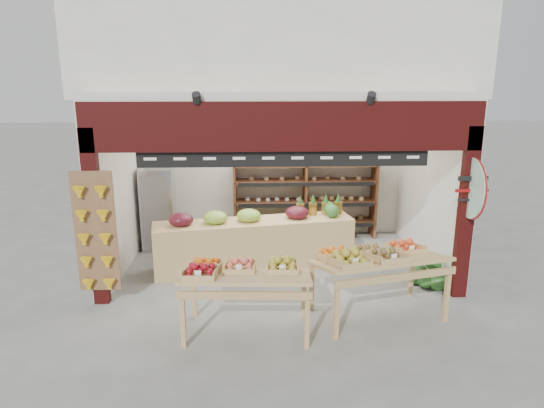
{
  "coord_description": "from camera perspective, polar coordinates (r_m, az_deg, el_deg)",
  "views": [
    {
      "loc": [
        -0.46,
        -7.92,
        3.32
      ],
      "look_at": [
        -0.13,
        -0.2,
        1.3
      ],
      "focal_mm": 32.0,
      "sensor_mm": 36.0,
      "label": 1
    }
  ],
  "objects": [
    {
      "name": "shop_structure",
      "position": [
        9.57,
        0.34,
        18.27
      ],
      "size": [
        6.36,
        5.12,
        5.4
      ],
      "color": "white",
      "rests_on": "ground"
    },
    {
      "name": "ground",
      "position": [
        8.6,
        0.83,
        -8.03
      ],
      "size": [
        60.0,
        60.0,
        0.0
      ],
      "primitive_type": "plane",
      "color": "slate",
      "rests_on": "ground"
    },
    {
      "name": "display_table_right",
      "position": [
        6.96,
        11.88,
        -6.21
      ],
      "size": [
        1.97,
        1.4,
        1.12
      ],
      "color": "tan",
      "rests_on": "ground"
    },
    {
      "name": "refrigerator",
      "position": [
        9.84,
        -13.21,
        -0.49
      ],
      "size": [
        0.66,
        0.66,
        1.63
      ],
      "primitive_type": "cube",
      "rotation": [
        0.0,
        0.0,
        0.05
      ],
      "color": "#AFB1B6",
      "rests_on": "ground"
    },
    {
      "name": "banana_board",
      "position": [
        7.45,
        -20.08,
        -3.45
      ],
      "size": [
        0.6,
        0.15,
        1.8
      ],
      "color": "brown",
      "rests_on": "ground"
    },
    {
      "name": "watermelon_pile",
      "position": [
        8.46,
        18.15,
        -7.87
      ],
      "size": [
        0.7,
        0.7,
        0.55
      ],
      "color": "#1E501A",
      "rests_on": "ground"
    },
    {
      "name": "back_shelving",
      "position": [
        10.17,
        3.92,
        2.31
      ],
      "size": [
        2.99,
        0.49,
        1.85
      ],
      "color": "brown",
      "rests_on": "ground"
    },
    {
      "name": "gift_sign",
      "position": [
        7.66,
        22.41,
        1.73
      ],
      "size": [
        0.04,
        0.93,
        0.92
      ],
      "color": "#B4E3CA",
      "rests_on": "ground"
    },
    {
      "name": "mid_counter",
      "position": [
        8.65,
        -2.15,
        -4.5
      ],
      "size": [
        3.58,
        1.28,
        1.1
      ],
      "color": "tan",
      "rests_on": "ground"
    },
    {
      "name": "display_table_left",
      "position": [
        6.48,
        -4.0,
        -8.13
      ],
      "size": [
        1.73,
        1.03,
        1.06
      ],
      "color": "tan",
      "rests_on": "ground"
    },
    {
      "name": "cardboard_stack",
      "position": [
        9.31,
        -9.98,
        -5.03
      ],
      "size": [
        0.97,
        0.7,
        0.59
      ],
      "color": "silver",
      "rests_on": "ground"
    }
  ]
}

